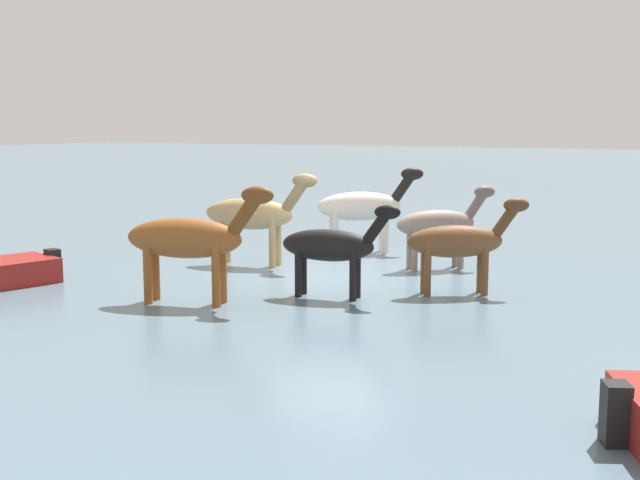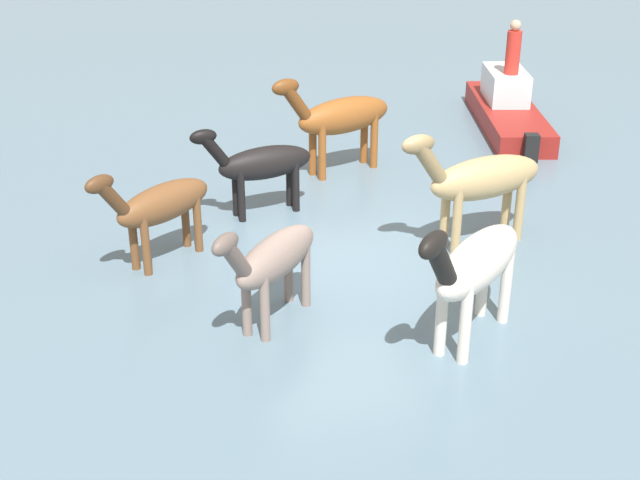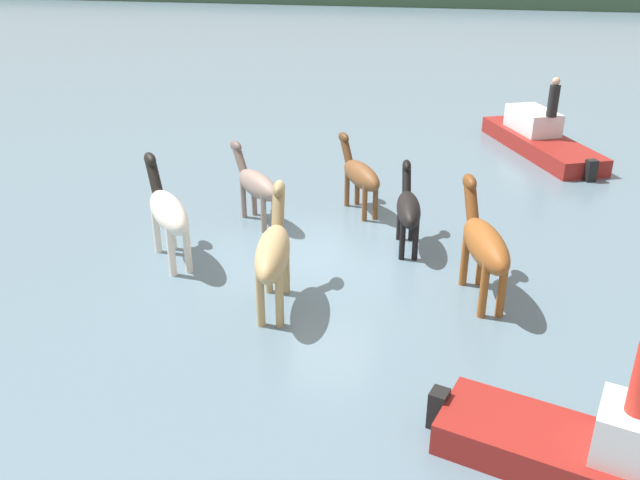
% 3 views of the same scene
% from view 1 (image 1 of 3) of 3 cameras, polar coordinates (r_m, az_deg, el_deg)
% --- Properties ---
extents(ground_plane, '(175.73, 175.73, 0.00)m').
position_cam_1_polar(ground_plane, '(16.35, 1.27, -2.57)').
color(ground_plane, slate).
extents(horse_dark_mare, '(0.94, 2.62, 2.02)m').
position_cam_1_polar(horse_dark_mare, '(17.54, -4.77, 1.82)').
color(horse_dark_mare, tan).
rests_on(horse_dark_mare, ground_plane).
extents(horse_gray_outer, '(0.77, 2.18, 1.69)m').
position_cam_1_polar(horse_gray_outer, '(14.20, 0.85, -0.42)').
color(horse_gray_outer, black).
rests_on(horse_gray_outer, ground_plane).
extents(horse_chestnut_trailing, '(1.82, 1.85, 1.75)m').
position_cam_1_polar(horse_chestnut_trailing, '(17.22, 8.44, 1.14)').
color(horse_chestnut_trailing, gray).
rests_on(horse_chestnut_trailing, ground_plane).
extents(horse_mid_herd, '(1.94, 2.28, 2.02)m').
position_cam_1_polar(horse_mid_herd, '(19.17, 3.07, 2.39)').
color(horse_mid_herd, silver).
rests_on(horse_mid_herd, ground_plane).
extents(horse_dun_straggler, '(1.18, 2.61, 2.04)m').
position_cam_1_polar(horse_dun_straggler, '(13.88, -9.21, 0.08)').
color(horse_dun_straggler, brown).
rests_on(horse_dun_straggler, ground_plane).
extents(horse_rear_stallion, '(1.54, 2.05, 1.74)m').
position_cam_1_polar(horse_rear_stallion, '(14.70, 9.84, -0.12)').
color(horse_rear_stallion, brown).
rests_on(horse_rear_stallion, ground_plane).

